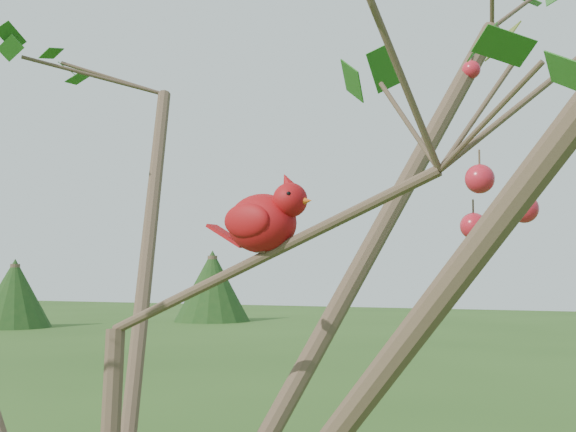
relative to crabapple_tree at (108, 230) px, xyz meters
The scene contains 3 objects.
crabapple_tree is the anchor object (origin of this frame).
cardinal 0.26m from the crabapple_tree, 22.57° to the left, with size 0.20×0.11×0.14m.
distant_trees 25.06m from the crabapple_tree, 92.38° to the left, with size 42.51×10.53×3.60m.
Camera 1 is at (0.76, -0.98, 2.05)m, focal length 45.00 mm.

